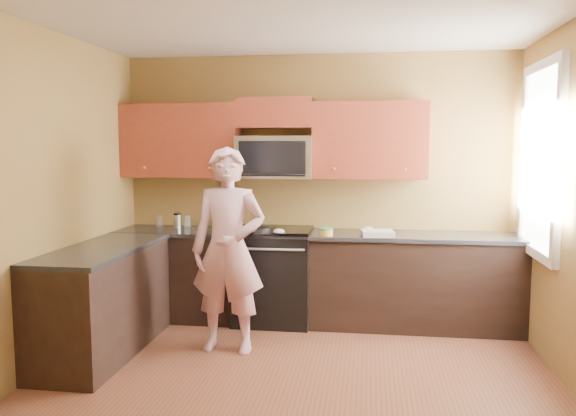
% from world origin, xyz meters
% --- Properties ---
extents(floor, '(4.00, 4.00, 0.00)m').
position_xyz_m(floor, '(0.00, 0.00, 0.00)').
color(floor, brown).
rests_on(floor, ground).
extents(ceiling, '(4.00, 4.00, 0.00)m').
position_xyz_m(ceiling, '(0.00, 0.00, 2.70)').
color(ceiling, white).
rests_on(ceiling, ground).
extents(wall_back, '(4.00, 0.00, 4.00)m').
position_xyz_m(wall_back, '(0.00, 2.00, 1.35)').
color(wall_back, brown).
rests_on(wall_back, ground).
extents(wall_front, '(4.00, 0.00, 4.00)m').
position_xyz_m(wall_front, '(0.00, -2.00, 1.35)').
color(wall_front, brown).
rests_on(wall_front, ground).
extents(wall_left, '(0.00, 4.00, 4.00)m').
position_xyz_m(wall_left, '(-2.00, 0.00, 1.35)').
color(wall_left, brown).
rests_on(wall_left, ground).
extents(cabinet_back_run, '(4.00, 0.60, 0.88)m').
position_xyz_m(cabinet_back_run, '(0.00, 1.70, 0.44)').
color(cabinet_back_run, black).
rests_on(cabinet_back_run, floor).
extents(cabinet_left_run, '(0.60, 1.60, 0.88)m').
position_xyz_m(cabinet_left_run, '(-1.70, 0.60, 0.44)').
color(cabinet_left_run, black).
rests_on(cabinet_left_run, floor).
extents(countertop_back, '(4.00, 0.62, 0.04)m').
position_xyz_m(countertop_back, '(0.00, 1.69, 0.90)').
color(countertop_back, black).
rests_on(countertop_back, cabinet_back_run).
extents(countertop_left, '(0.62, 1.60, 0.04)m').
position_xyz_m(countertop_left, '(-1.69, 0.60, 0.90)').
color(countertop_left, black).
rests_on(countertop_left, cabinet_left_run).
extents(stove, '(0.76, 0.65, 0.95)m').
position_xyz_m(stove, '(-0.40, 1.68, 0.47)').
color(stove, black).
rests_on(stove, floor).
extents(microwave, '(0.76, 0.40, 0.42)m').
position_xyz_m(microwave, '(-0.40, 1.80, 1.45)').
color(microwave, silver).
rests_on(microwave, wall_back).
extents(upper_cab_left, '(1.22, 0.33, 0.75)m').
position_xyz_m(upper_cab_left, '(-1.39, 1.83, 1.45)').
color(upper_cab_left, maroon).
rests_on(upper_cab_left, wall_back).
extents(upper_cab_right, '(1.12, 0.33, 0.75)m').
position_xyz_m(upper_cab_right, '(0.54, 1.83, 1.45)').
color(upper_cab_right, maroon).
rests_on(upper_cab_right, wall_back).
extents(upper_cab_over_mw, '(0.76, 0.33, 0.30)m').
position_xyz_m(upper_cab_over_mw, '(-0.40, 1.83, 2.10)').
color(upper_cab_over_mw, maroon).
rests_on(upper_cab_over_mw, wall_back).
extents(window, '(0.06, 1.06, 1.66)m').
position_xyz_m(window, '(1.98, 1.20, 1.65)').
color(window, white).
rests_on(window, wall_right).
extents(woman, '(0.66, 0.45, 1.77)m').
position_xyz_m(woman, '(-0.65, 0.81, 0.88)').
color(woman, '#D96C8E').
rests_on(woman, floor).
extents(frying_pan, '(0.25, 0.43, 0.06)m').
position_xyz_m(frying_pan, '(-0.51, 1.42, 0.95)').
color(frying_pan, black).
rests_on(frying_pan, stove).
extents(butter_tub, '(0.16, 0.16, 0.09)m').
position_xyz_m(butter_tub, '(0.14, 1.50, 0.92)').
color(butter_tub, gold).
rests_on(butter_tub, countertop_back).
extents(toast_slice, '(0.13, 0.13, 0.01)m').
position_xyz_m(toast_slice, '(0.13, 1.60, 0.93)').
color(toast_slice, '#B27F47').
rests_on(toast_slice, countertop_back).
extents(napkin_a, '(0.13, 0.14, 0.06)m').
position_xyz_m(napkin_a, '(-0.31, 1.47, 0.95)').
color(napkin_a, silver).
rests_on(napkin_a, countertop_back).
extents(napkin_b, '(0.13, 0.14, 0.07)m').
position_xyz_m(napkin_b, '(0.53, 1.71, 0.95)').
color(napkin_b, silver).
rests_on(napkin_b, countertop_back).
extents(dish_towel, '(0.33, 0.28, 0.05)m').
position_xyz_m(dish_towel, '(0.63, 1.54, 0.95)').
color(dish_towel, silver).
rests_on(dish_towel, countertop_back).
extents(travel_mug, '(0.08, 0.08, 0.16)m').
position_xyz_m(travel_mug, '(-1.42, 1.75, 0.92)').
color(travel_mug, silver).
rests_on(travel_mug, countertop_back).
extents(glass_a, '(0.08, 0.08, 0.12)m').
position_xyz_m(glass_a, '(-1.65, 1.84, 0.98)').
color(glass_a, silver).
rests_on(glass_a, countertop_back).
extents(glass_b, '(0.09, 0.09, 0.12)m').
position_xyz_m(glass_b, '(-1.35, 1.85, 0.98)').
color(glass_b, silver).
rests_on(glass_b, countertop_back).
extents(glass_c, '(0.08, 0.08, 0.12)m').
position_xyz_m(glass_c, '(-1.02, 1.90, 0.98)').
color(glass_c, silver).
rests_on(glass_c, countertop_back).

